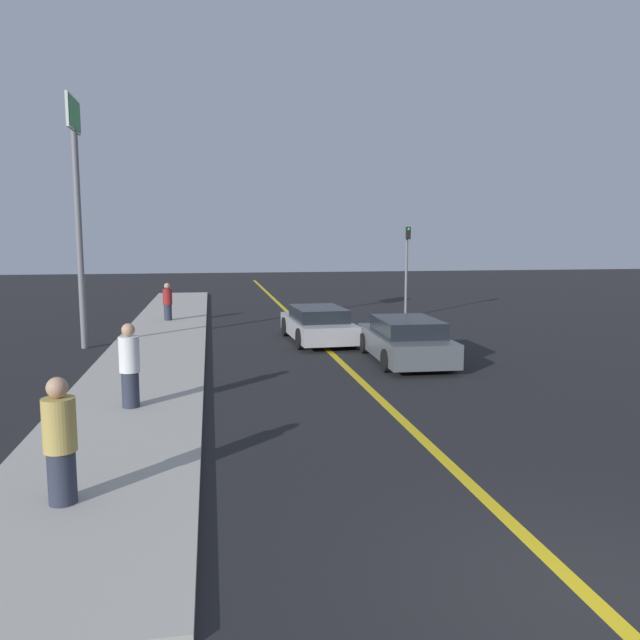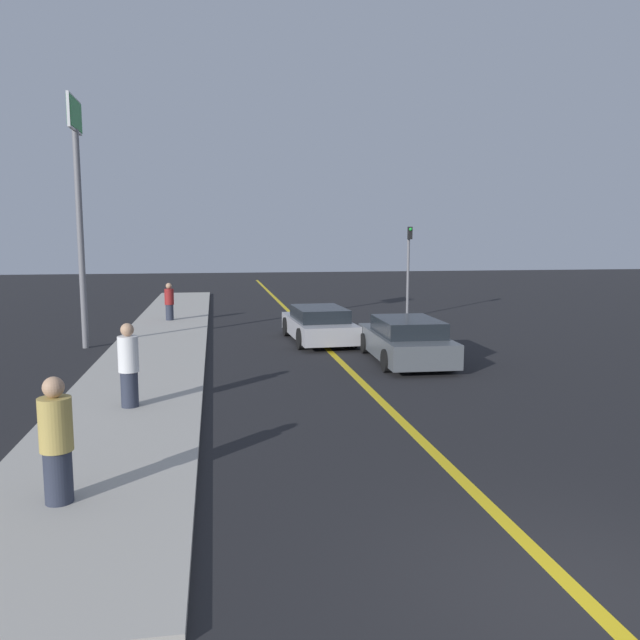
% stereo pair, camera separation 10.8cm
% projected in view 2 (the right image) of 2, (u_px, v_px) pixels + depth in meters
% --- Properties ---
extents(ground_plane, '(120.00, 120.00, 0.00)m').
position_uv_depth(ground_plane, '(589.00, 604.00, 6.07)').
color(ground_plane, black).
extents(road_center_line, '(0.20, 60.00, 0.01)m').
position_uv_depth(road_center_line, '(310.00, 332.00, 23.67)').
color(road_center_line, gold).
rests_on(road_center_line, ground_plane).
extents(sidewalk_left, '(3.00, 35.12, 0.12)m').
position_uv_depth(sidewalk_left, '(164.00, 336.00, 22.35)').
color(sidewalk_left, '#ADA89E').
rests_on(sidewalk_left, ground_plane).
extents(car_near_right_lane, '(2.09, 4.56, 1.27)m').
position_uv_depth(car_near_right_lane, '(406.00, 340.00, 17.94)').
color(car_near_right_lane, '#4C5156').
rests_on(car_near_right_lane, ground_plane).
extents(car_ahead_center, '(2.12, 4.66, 1.21)m').
position_uv_depth(car_ahead_center, '(319.00, 324.00, 21.40)').
color(car_ahead_center, '#9E9EA3').
rests_on(car_ahead_center, ground_plane).
extents(pedestrian_near_curb, '(0.42, 0.42, 1.67)m').
position_uv_depth(pedestrian_near_curb, '(56.00, 441.00, 8.03)').
color(pedestrian_near_curb, '#282D3D').
rests_on(pedestrian_near_curb, sidewalk_left).
extents(pedestrian_mid_group, '(0.41, 0.41, 1.72)m').
position_uv_depth(pedestrian_mid_group, '(129.00, 366.00, 12.63)').
color(pedestrian_mid_group, '#282D3D').
rests_on(pedestrian_mid_group, sidewalk_left).
extents(pedestrian_far_standing, '(0.38, 0.38, 1.57)m').
position_uv_depth(pedestrian_far_standing, '(169.00, 302.00, 26.13)').
color(pedestrian_far_standing, '#282D3D').
rests_on(pedestrian_far_standing, sidewalk_left).
extents(traffic_light, '(0.18, 0.40, 4.04)m').
position_uv_depth(traffic_light, '(409.00, 262.00, 27.79)').
color(traffic_light, slate).
rests_on(traffic_light, ground_plane).
extents(roadside_sign, '(0.20, 1.75, 7.86)m').
position_uv_depth(roadside_sign, '(77.00, 173.00, 19.52)').
color(roadside_sign, slate).
rests_on(roadside_sign, ground_plane).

